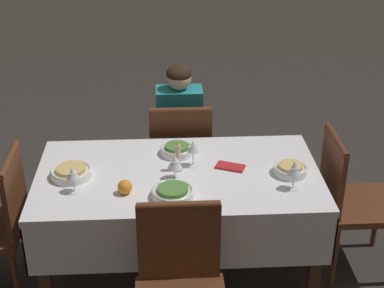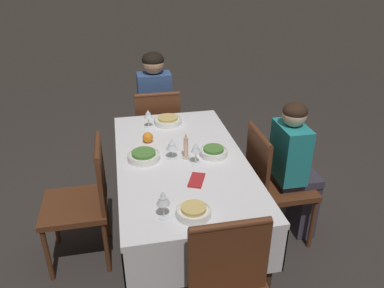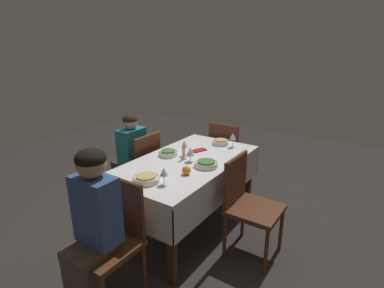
% 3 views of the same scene
% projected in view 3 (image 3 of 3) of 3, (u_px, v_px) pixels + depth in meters
% --- Properties ---
extents(ground_plane, '(8.00, 8.00, 0.00)m').
position_uv_depth(ground_plane, '(187.00, 226.00, 3.08)').
color(ground_plane, '#332D2B').
extents(dining_table, '(1.54, 0.84, 0.73)m').
position_uv_depth(dining_table, '(187.00, 169.00, 2.89)').
color(dining_table, silver).
rests_on(dining_table, ground_plane).
extents(chair_west, '(0.43, 0.42, 0.89)m').
position_uv_depth(chair_west, '(112.00, 235.00, 2.11)').
color(chair_west, '#562D19').
rests_on(chair_west, ground_plane).
extents(chair_north, '(0.42, 0.43, 0.89)m').
position_uv_depth(chair_north, '(140.00, 167.00, 3.30)').
color(chair_north, '#562D19').
rests_on(chair_north, ground_plane).
extents(chair_south, '(0.42, 0.43, 0.89)m').
position_uv_depth(chair_south, '(248.00, 201.00, 2.57)').
color(chair_south, '#562D19').
rests_on(chair_south, ground_plane).
extents(chair_east, '(0.43, 0.42, 0.89)m').
position_uv_depth(chair_east, '(227.00, 152.00, 3.76)').
color(chair_east, '#562D19').
rests_on(chair_east, ground_plane).
extents(person_adult_denim, '(0.34, 0.30, 1.17)m').
position_uv_depth(person_adult_denim, '(91.00, 224.00, 1.94)').
color(person_adult_denim, '#4C4233').
rests_on(person_adult_denim, ground_plane).
extents(person_child_teal, '(0.30, 0.33, 1.08)m').
position_uv_depth(person_child_teal, '(129.00, 156.00, 3.36)').
color(person_child_teal, '#383342').
rests_on(person_child_teal, ground_plane).
extents(bowl_west, '(0.22, 0.22, 0.06)m').
position_uv_depth(bowl_west, '(146.00, 179.00, 2.39)').
color(bowl_west, white).
rests_on(bowl_west, dining_table).
extents(wine_glass_west, '(0.07, 0.07, 0.14)m').
position_uv_depth(wine_glass_west, '(164.00, 173.00, 2.31)').
color(wine_glass_west, white).
rests_on(wine_glass_west, dining_table).
extents(bowl_north, '(0.19, 0.19, 0.06)m').
position_uv_depth(bowl_north, '(168.00, 153.00, 2.96)').
color(bowl_north, white).
rests_on(bowl_north, dining_table).
extents(wine_glass_north, '(0.07, 0.07, 0.15)m').
position_uv_depth(wine_glass_north, '(185.00, 145.00, 2.93)').
color(wine_glass_north, white).
rests_on(wine_glass_north, dining_table).
extents(bowl_south, '(0.22, 0.22, 0.06)m').
position_uv_depth(bowl_south, '(206.00, 164.00, 2.69)').
color(bowl_south, white).
rests_on(bowl_south, dining_table).
extents(wine_glass_south, '(0.08, 0.08, 0.14)m').
position_uv_depth(wine_glass_south, '(190.00, 152.00, 2.78)').
color(wine_glass_south, white).
rests_on(wine_glass_south, dining_table).
extents(bowl_east, '(0.18, 0.18, 0.06)m').
position_uv_depth(bowl_east, '(221.00, 142.00, 3.30)').
color(bowl_east, white).
rests_on(bowl_east, dining_table).
extents(wine_glass_east, '(0.07, 0.07, 0.16)m').
position_uv_depth(wine_glass_east, '(233.00, 137.00, 3.18)').
color(wine_glass_east, white).
rests_on(wine_glass_east, dining_table).
extents(candle_centerpiece, '(0.05, 0.05, 0.18)m').
position_uv_depth(candle_centerpiece, '(183.00, 153.00, 2.85)').
color(candle_centerpiece, beige).
rests_on(candle_centerpiece, dining_table).
extents(orange_fruit, '(0.08, 0.08, 0.08)m').
position_uv_depth(orange_fruit, '(186.00, 170.00, 2.52)').
color(orange_fruit, orange).
rests_on(orange_fruit, dining_table).
extents(napkin_red_folded, '(0.18, 0.13, 0.01)m').
position_uv_depth(napkin_red_folded, '(199.00, 150.00, 3.10)').
color(napkin_red_folded, '#AD2328').
rests_on(napkin_red_folded, dining_table).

